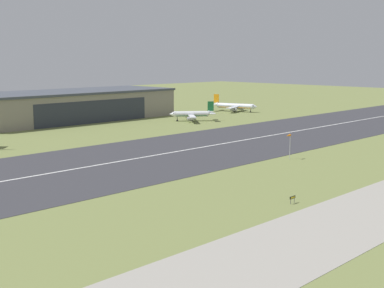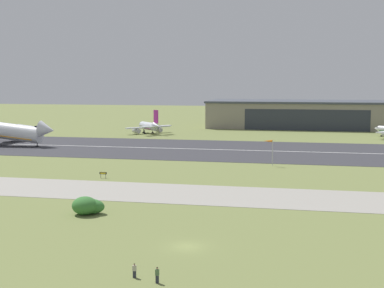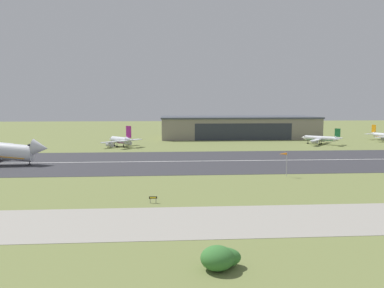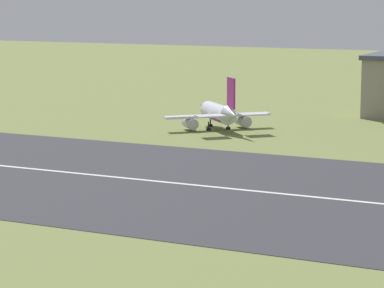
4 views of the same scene
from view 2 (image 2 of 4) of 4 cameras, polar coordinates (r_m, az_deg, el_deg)
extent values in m
plane|color=olive|center=(116.56, 4.53, -3.75)|extent=(675.74, 675.74, 0.00)
cube|color=#333338|center=(164.30, 6.65, -0.70)|extent=(435.74, 50.38, 0.06)
cube|color=silver|center=(164.30, 6.65, -0.69)|extent=(392.16, 0.70, 0.01)
cube|color=gray|center=(100.01, 3.30, -5.49)|extent=(326.80, 17.54, 0.05)
cube|color=gray|center=(249.47, 12.07, 3.03)|extent=(87.69, 32.20, 11.35)
cube|color=#424751|center=(249.16, 12.11, 4.43)|extent=(88.69, 33.20, 0.90)
cube|color=#2D333D|center=(233.43, 12.09, 2.50)|extent=(52.62, 0.12, 9.08)
cone|color=silver|center=(177.66, -15.20, 1.48)|extent=(5.36, 5.37, 5.77)
cube|color=black|center=(178.74, -15.97, 1.83)|extent=(1.19, 4.52, 0.55)
cube|color=silver|center=(198.87, -18.77, 1.63)|extent=(6.05, 21.14, 1.00)
cylinder|color=#A8A8B2|center=(197.00, -18.70, 1.03)|extent=(7.24, 3.37, 3.99)
cylinder|color=black|center=(179.68, -16.19, 0.18)|extent=(0.24, 0.24, 2.98)
cylinder|color=black|center=(179.82, -16.17, -0.22)|extent=(0.84, 0.84, 0.44)
cylinder|color=silver|center=(216.88, -4.69, 1.93)|extent=(9.52, 9.71, 3.08)
cone|color=silver|center=(222.77, -5.48, 2.05)|extent=(4.15, 4.14, 3.08)
cone|color=silver|center=(210.58, -3.79, 1.94)|extent=(4.57, 4.59, 2.78)
cube|color=black|center=(221.37, -5.31, 2.18)|extent=(2.65, 2.61, 0.44)
cube|color=#991E7A|center=(216.95, -4.69, 1.70)|extent=(8.68, 8.85, 0.20)
cube|color=silver|center=(219.79, -3.40, 1.86)|extent=(7.37, 7.21, 0.40)
cylinder|color=#A8A8B2|center=(219.93, -3.60, 1.55)|extent=(4.16, 4.21, 1.91)
cube|color=silver|center=(214.55, -6.06, 1.72)|extent=(7.37, 7.21, 0.40)
cylinder|color=#A8A8B2|center=(215.32, -5.94, 1.41)|extent=(4.16, 4.21, 1.91)
cube|color=#991E7A|center=(210.80, -3.87, 2.93)|extent=(2.53, 2.61, 5.24)
cube|color=silver|center=(212.60, -2.89, 1.97)|extent=(5.43, 5.39, 0.24)
cube|color=silver|center=(208.90, -4.75, 1.87)|extent=(5.43, 5.39, 0.24)
cylinder|color=black|center=(220.68, -5.17, 1.40)|extent=(0.24, 0.24, 1.53)
cylinder|color=black|center=(220.73, -5.17, 1.26)|extent=(0.84, 0.84, 0.44)
cylinder|color=black|center=(217.69, -4.22, 1.34)|extent=(0.24, 0.24, 1.53)
cylinder|color=black|center=(217.74, -4.21, 1.20)|extent=(0.84, 0.84, 0.44)
cylinder|color=black|center=(215.98, -5.08, 1.29)|extent=(0.24, 0.24, 1.53)
cylinder|color=black|center=(216.03, -5.08, 1.15)|extent=(0.84, 0.84, 0.44)
cone|color=silver|center=(218.49, 19.10, 1.58)|extent=(3.08, 3.12, 2.32)
cube|color=black|center=(217.86, 19.36, 1.68)|extent=(2.10, 2.22, 0.44)
cylinder|color=black|center=(217.51, 19.58, 1.00)|extent=(0.24, 0.24, 1.79)
cylinder|color=black|center=(217.57, 19.57, 0.82)|extent=(0.84, 0.84, 0.44)
ellipsoid|color=#387533|center=(87.30, -11.37, -6.46)|extent=(4.11, 3.89, 2.90)
ellipsoid|color=#387533|center=(87.71, -10.69, -6.56)|extent=(4.40, 2.67, 2.39)
cylinder|color=#B7B7BC|center=(135.10, 8.58, -0.96)|extent=(0.14, 0.14, 6.54)
cone|color=orange|center=(134.61, 8.08, 0.32)|extent=(2.24, 0.93, 0.60)
cylinder|color=#4C4C51|center=(118.87, -9.71, -3.40)|extent=(0.10, 0.10, 0.90)
cylinder|color=#4C4C51|center=(118.46, -9.20, -3.43)|extent=(0.10, 0.10, 0.90)
cube|color=black|center=(118.55, -9.46, -3.09)|extent=(1.64, 0.12, 0.47)
cube|color=yellow|center=(118.49, -9.47, -3.10)|extent=(1.24, 0.02, 0.28)
cube|color=#282B38|center=(59.84, -6.16, -13.65)|extent=(0.32, 0.22, 0.76)
cube|color=#ADA899|center=(59.61, -6.17, -13.03)|extent=(0.40, 0.24, 0.60)
sphere|color=tan|center=(59.47, -6.17, -12.66)|extent=(0.21, 0.21, 0.21)
sphere|color=black|center=(59.46, -6.17, -12.63)|extent=(0.18, 0.18, 0.18)
cube|color=#282B38|center=(58.15, -3.73, -14.20)|extent=(0.32, 0.22, 0.85)
cube|color=#4C6B47|center=(57.88, -3.73, -13.50)|extent=(0.40, 0.24, 0.67)
sphere|color=tan|center=(57.73, -3.74, -13.08)|extent=(0.23, 0.23, 0.23)
sphere|color=black|center=(57.71, -3.74, -13.04)|extent=(0.19, 0.19, 0.19)
camera|label=1|loc=(133.73, -53.78, 6.04)|focal=50.00mm
camera|label=3|loc=(53.10, -36.66, 4.09)|focal=35.00mm
camera|label=4|loc=(61.49, 16.18, 8.84)|focal=85.00mm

